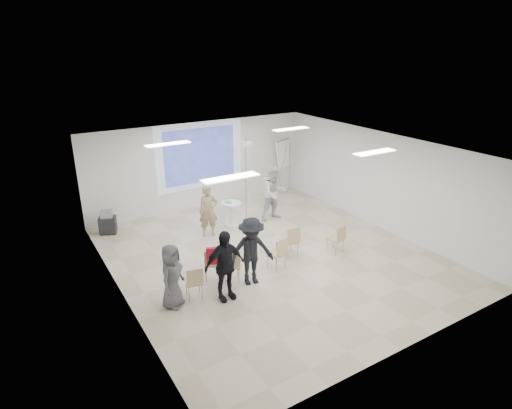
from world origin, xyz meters
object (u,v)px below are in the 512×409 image
audience_left (224,261)px  audience_mid (251,247)px  player_left (208,208)px  chair_right_far (338,237)px  chair_right_inner (291,239)px  flipchart_easel (283,154)px  pedestal_table (232,212)px  player_right (274,190)px  chair_far_left (194,280)px  chair_left_inner (232,264)px  audience_outer (171,273)px  laptop (231,264)px  av_cart (108,223)px  chair_center (279,251)px  chair_left_mid (212,262)px

audience_left → audience_mid: (0.85, 0.26, 0.01)m
player_left → chair_right_far: (2.52, -2.89, -0.41)m
chair_right_inner → flipchart_easel: size_ratio=0.41×
chair_right_far → pedestal_table: bearing=104.7°
player_right → flipchart_easel: (1.74, 2.04, 0.55)m
player_right → chair_far_left: (-4.16, -2.99, -0.52)m
chair_left_inner → audience_outer: 1.62m
player_right → chair_left_inner: bearing=-135.3°
chair_far_left → laptop: size_ratio=2.53×
chair_far_left → audience_outer: (-0.52, 0.00, 0.36)m
chair_right_inner → audience_mid: size_ratio=0.45×
audience_mid → laptop: bearing=145.1°
chair_far_left → chair_right_far: size_ratio=0.97×
chair_right_inner → pedestal_table: bearing=99.2°
av_cart → chair_right_far: bearing=-21.0°
flipchart_easel → chair_right_inner: bearing=-142.2°
chair_right_far → av_cart: size_ratio=1.11×
chair_right_far → chair_left_inner: bearing=165.9°
chair_center → chair_right_inner: (0.70, 0.41, -0.00)m
chair_left_inner → chair_right_inner: 2.05m
player_left → chair_center: 2.90m
chair_left_mid → audience_outer: size_ratio=0.50×
player_left → flipchart_easel: flipchart_easel is taller
player_right → chair_right_inner: bearing=-111.1°
pedestal_table → flipchart_easel: (3.19, 1.78, 1.10)m
pedestal_table → chair_far_left: size_ratio=0.99×
av_cart → chair_left_mid: bearing=-48.4°
audience_left → audience_mid: size_ratio=0.99×
chair_right_inner → flipchart_easel: bearing=59.4°
pedestal_table → audience_left: size_ratio=0.41×
chair_left_inner → av_cart: (-1.86, 4.50, -0.17)m
chair_center → audience_outer: bearing=169.4°
player_right → chair_left_mid: player_right is taller
chair_right_inner → audience_mid: audience_mid is taller
chair_center → audience_mid: size_ratio=0.45×
laptop → player_left: bearing=-81.0°
audience_outer → av_cart: 4.73m
chair_far_left → av_cart: 4.76m
chair_left_mid → av_cart: bearing=131.8°
audience_left → chair_left_mid: bearing=80.9°
chair_left_inner → audience_mid: bearing=-11.9°
player_left → chair_right_inner: size_ratio=2.06×
chair_left_inner → audience_outer: (-1.58, -0.19, 0.32)m
audience_mid → chair_right_far: bearing=12.6°
chair_right_far → chair_center: bearing=166.0°
player_left → av_cart: player_left is taller
audience_outer → flipchart_easel: flipchart_easel is taller
pedestal_table → player_right: player_right is taller
player_left → chair_right_inner: (1.32, -2.39, -0.38)m
player_left → audience_mid: 3.03m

